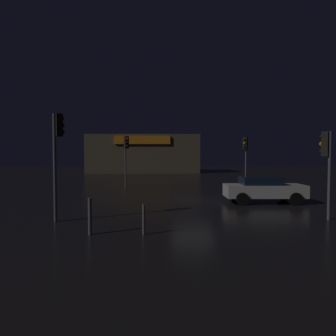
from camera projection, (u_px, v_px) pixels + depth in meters
name	position (u px, v px, depth m)	size (l,w,h in m)	color
ground_plane	(193.00, 200.00, 17.69)	(120.00, 120.00, 0.00)	black
store_building	(144.00, 154.00, 48.84)	(17.15, 9.86, 5.87)	brown
traffic_signal_main	(245.00, 151.00, 23.42)	(0.41, 0.43, 4.08)	#595B60
traffic_signal_opposite	(326.00, 154.00, 12.18)	(0.41, 0.43, 3.61)	#595B60
traffic_signal_cross_left	(126.00, 149.00, 23.34)	(0.41, 0.43, 4.16)	#595B60
traffic_signal_cross_right	(57.00, 143.00, 11.82)	(0.42, 0.42, 4.29)	#595B60
car_near	(263.00, 189.00, 16.56)	(4.35, 1.97, 1.48)	silver
bollard_kerb_a	(144.00, 219.00, 9.87)	(0.10, 0.10, 1.03)	#595B60
bollard_kerb_b	(90.00, 216.00, 9.86)	(0.12, 0.12, 1.22)	#595B60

